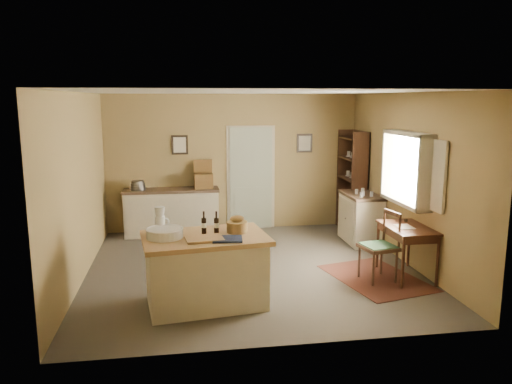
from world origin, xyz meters
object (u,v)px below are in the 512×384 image
Objects in this scene: desk_chair at (378,247)px; sideboard at (172,210)px; work_island at (205,268)px; writing_desk at (407,233)px; shelving_unit at (354,181)px; right_cabinet at (361,217)px.

sideboard is at bearing 123.98° from desk_chair.
work_island reaches higher than sideboard.
shelving_unit is at bearing 86.78° from writing_desk.
writing_desk is at bearing 3.24° from work_island.
sideboard is 4.50m from writing_desk.
sideboard is 0.91× the size of shelving_unit.
shelving_unit is at bearing 66.67° from desk_chair.
right_cabinet is 0.51× the size of shelving_unit.
sideboard is 3.58m from right_cabinet.
work_island is 0.83× the size of shelving_unit.
work_island is 2.56m from desk_chair.
sideboard is 1.78× the size of right_cabinet.
desk_chair is at bearing -102.60° from shelving_unit.
desk_chair is 2.90m from shelving_unit.
shelving_unit is at bearing 79.59° from right_cabinet.
sideboard is 1.87× the size of writing_desk.
shelving_unit is (3.58, -0.20, 0.51)m from sideboard.
writing_desk is 0.95× the size of right_cabinet.
writing_desk is 0.97× the size of desk_chair.
right_cabinet is (-0.00, 1.88, -0.22)m from writing_desk.
right_cabinet is at bearing -16.72° from sideboard.
shelving_unit is (0.15, 2.71, 0.32)m from writing_desk.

